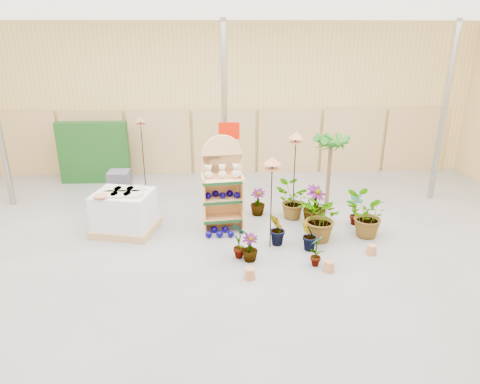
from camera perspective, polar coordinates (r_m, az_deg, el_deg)
The scene contains 24 objects.
room at distance 8.15m, azimuth -1.95°, elevation 6.51°, with size 15.20×12.10×4.70m.
display_shelf at distance 9.49m, azimuth -2.35°, elevation 0.69°, with size 0.95×0.67×2.12m.
teddy_bears at distance 9.27m, azimuth -2.24°, elevation 2.65°, with size 0.78×0.20×0.33m.
gazing_balls_shelf at distance 9.41m, azimuth -2.34°, elevation -0.35°, with size 0.78×0.27×0.15m.
gazing_balls_floor at distance 9.41m, azimuth -2.73°, elevation -5.39°, with size 0.63×0.39×0.15m.
pallet_stack at distance 9.77m, azimuth -15.16°, elevation -2.57°, with size 1.51×1.34×0.97m.
charcoal_planters at distance 11.00m, azimuth -15.67°, elevation 0.17°, with size 0.50×0.50×1.00m.
trellis_stock at distance 13.18m, azimuth -18.88°, elevation 5.00°, with size 2.00×0.30×1.80m, color #164516.
offer_sign at distance 10.31m, azimuth -1.45°, elevation 5.85°, with size 0.50×0.08×2.20m.
bird_table_front at distance 8.29m, azimuth 4.32°, elevation 3.76°, with size 0.34×0.34×1.94m.
bird_table_right at distance 9.71m, azimuth 7.47°, elevation 7.09°, with size 0.34×0.34×2.10m.
bird_table_back at distance 12.30m, azimuth -13.15°, elevation 9.21°, with size 0.34×0.34×2.02m.
palm at distance 10.84m, azimuth 12.07°, elevation 6.55°, with size 0.70×0.70×1.92m.
potted_plant_0 at distance 8.39m, azimuth -0.04°, elevation -6.51°, with size 0.39×0.27×0.75m, color #1F6317.
potted_plant_1 at distance 8.89m, azimuth 5.04°, elevation -5.00°, with size 0.40×0.32×0.73m, color #1F6317.
potted_plant_2 at distance 9.16m, azimuth 10.90°, elevation -3.44°, with size 0.94×0.81×1.04m, color #1F6317.
potted_plant_3 at distance 9.90m, azimuth 9.92°, elevation -1.83°, with size 0.53×0.53×0.94m, color #1F6317.
potted_plant_4 at distance 10.17m, azimuth 15.06°, elevation -2.20°, with size 0.40×0.27×0.76m, color #1F6317.
potted_plant_6 at distance 10.18m, azimuth 6.82°, elevation -1.17°, with size 0.80×0.69×0.89m, color #1F6317.
potted_plant_7 at distance 8.34m, azimuth 1.32°, elevation -7.42°, with size 0.31×0.31×0.56m, color #1F6317.
potted_plant_8 at distance 8.28m, azimuth 10.13°, elevation -7.63°, with size 0.34×0.23×0.65m, color #1F6317.
potted_plant_9 at distance 8.79m, azimuth 9.13°, elevation -5.74°, with size 0.37×0.30×0.67m, color #1F6317.
potted_plant_10 at distance 9.57m, azimuth 16.48°, elevation -3.06°, with size 0.88×0.77×0.98m, color #1F6317.
potted_plant_11 at distance 10.36m, azimuth 2.38°, elevation -1.35°, with size 0.37×0.37×0.66m, color #1F6317.
Camera 1 is at (-0.05, -6.99, 4.20)m, focal length 32.00 mm.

